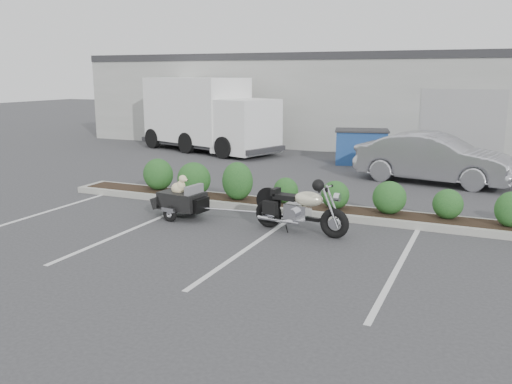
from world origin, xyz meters
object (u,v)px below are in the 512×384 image
at_px(dumpster, 361,146).
at_px(motorcycle, 300,210).
at_px(sedan, 434,158).
at_px(pet_trailer, 182,200).
at_px(delivery_truck, 208,116).

bearing_deg(dumpster, motorcycle, -98.77).
bearing_deg(sedan, pet_trailer, 153.03).
xyz_separation_m(pet_trailer, dumpster, (1.91, 8.99, 0.20)).
bearing_deg(motorcycle, dumpster, 102.94).
relative_size(motorcycle, sedan, 0.47).
height_order(motorcycle, dumpster, dumpster).
xyz_separation_m(motorcycle, sedan, (1.87, 6.43, 0.25)).
height_order(motorcycle, delivery_truck, delivery_truck).
distance_m(motorcycle, sedan, 6.70).
distance_m(sedan, dumpster, 3.77).
relative_size(motorcycle, delivery_truck, 0.30).
xyz_separation_m(motorcycle, delivery_truck, (-7.41, 9.67, 0.95)).
height_order(pet_trailer, delivery_truck, delivery_truck).
bearing_deg(delivery_truck, dumpster, 12.95).
distance_m(pet_trailer, delivery_truck, 10.75).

